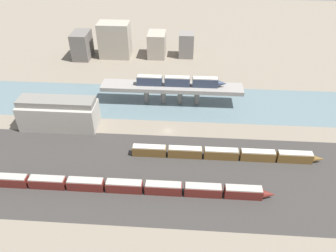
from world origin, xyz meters
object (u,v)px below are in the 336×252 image
Objects in this scene: train_yard_near at (129,186)px; train_on_bridge at (180,81)px; train_yard_mid at (225,154)px; warehouse_building at (59,113)px.

train_on_bridge is at bearing 75.87° from train_yard_near.
train_yard_near is 34.96m from train_yard_mid.
train_yard_near is at bearing -150.18° from train_yard_mid.
train_yard_mid is (30.33, 17.38, 0.06)m from train_yard_near.
train_on_bridge reaches higher than train_yard_mid.
train_yard_near is 46.07m from warehouse_building.
train_yard_mid is (16.92, -35.87, -8.56)m from train_on_bridge.
warehouse_building is (-62.70, 15.16, 3.92)m from train_yard_mid.
train_yard_near is 1.33× the size of train_yard_mid.
train_on_bridge is 40.58m from train_yard_mid.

